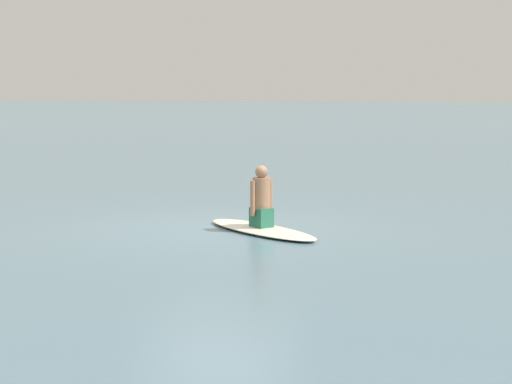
# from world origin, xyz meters

# --- Properties ---
(ground_plane) EXTENTS (400.00, 400.00, 0.00)m
(ground_plane) POSITION_xyz_m (0.00, 0.00, 0.00)
(ground_plane) COLOR slate
(surfboard) EXTENTS (2.81, 1.95, 0.09)m
(surfboard) POSITION_xyz_m (0.81, 0.09, 0.05)
(surfboard) COLOR silver
(surfboard) RESTS_ON ground
(person_paddler) EXTENTS (0.43, 0.44, 1.05)m
(person_paddler) POSITION_xyz_m (0.81, 0.09, 0.57)
(person_paddler) COLOR #26664C
(person_paddler) RESTS_ON surfboard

